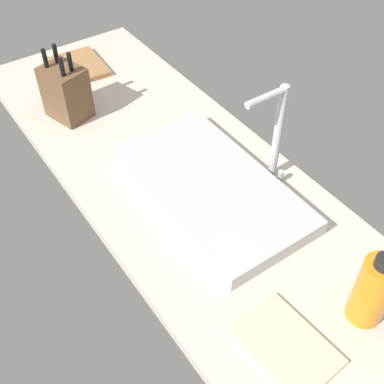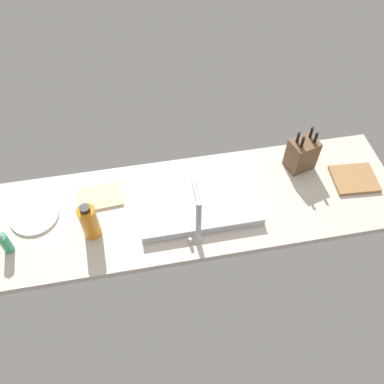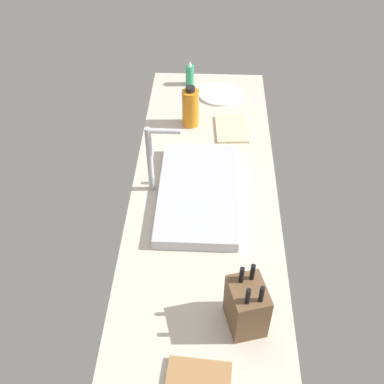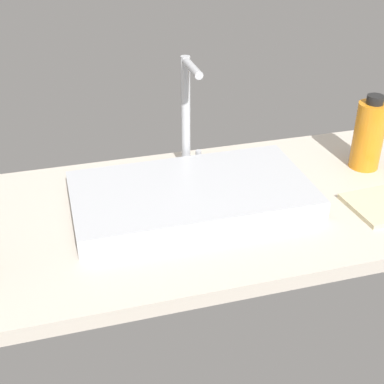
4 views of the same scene
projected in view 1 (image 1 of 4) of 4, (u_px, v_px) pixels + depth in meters
countertop_slab at (203, 200)px, 139.05cm from camera, size 197.70×59.31×3.50cm
sink_basin at (212, 188)px, 136.78cm from camera, size 56.82×30.94×4.54cm
faucet at (276, 129)px, 130.85cm from camera, size 5.50×13.27×30.13cm
knife_block at (66, 92)px, 157.79cm from camera, size 15.44×13.63×23.32cm
cutting_board at (76, 67)px, 183.10cm from camera, size 22.89×19.97×1.80cm
water_bottle at (373, 290)px, 105.07cm from camera, size 7.88×7.88×20.25cm
dish_towel at (286, 346)px, 105.63cm from camera, size 22.30×16.01×1.20cm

